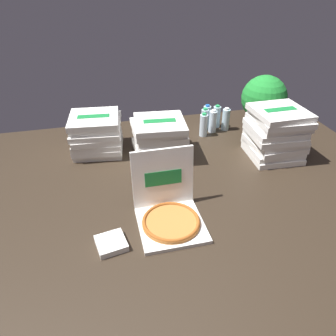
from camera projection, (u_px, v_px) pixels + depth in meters
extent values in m
cube|color=#2D2319|center=(176.00, 195.00, 2.05)|extent=(3.20, 2.40, 0.02)
cube|color=white|center=(171.00, 225.00, 1.78)|extent=(0.36, 0.36, 0.02)
cylinder|color=#B77033|center=(171.00, 222.00, 1.77)|extent=(0.33, 0.33, 0.02)
torus|color=#9C501E|center=(171.00, 221.00, 1.77)|extent=(0.33, 0.33, 0.02)
cube|color=white|center=(163.00, 177.00, 1.84)|extent=(0.36, 0.06, 0.36)
cube|color=#197A38|center=(163.00, 178.00, 1.83)|extent=(0.22, 0.01, 0.09)
cube|color=white|center=(99.00, 148.00, 2.52)|extent=(0.41, 0.41, 0.04)
cube|color=#197A38|center=(99.00, 145.00, 2.50)|extent=(0.24, 0.10, 0.00)
cube|color=white|center=(98.00, 144.00, 2.48)|extent=(0.41, 0.41, 0.04)
cube|color=white|center=(97.00, 139.00, 2.46)|extent=(0.41, 0.41, 0.04)
cube|color=white|center=(96.00, 134.00, 2.43)|extent=(0.39, 0.39, 0.04)
cube|color=white|center=(95.00, 130.00, 2.41)|extent=(0.40, 0.40, 0.04)
cube|color=#197A38|center=(95.00, 127.00, 2.40)|extent=(0.24, 0.09, 0.00)
cube|color=white|center=(96.00, 123.00, 2.40)|extent=(0.41, 0.41, 0.04)
cube|color=#197A38|center=(96.00, 120.00, 2.39)|extent=(0.24, 0.10, 0.00)
cube|color=white|center=(94.00, 119.00, 2.37)|extent=(0.40, 0.40, 0.04)
cube|color=#197A38|center=(93.00, 116.00, 2.36)|extent=(0.24, 0.09, 0.00)
cube|color=white|center=(159.00, 152.00, 2.45)|extent=(0.40, 0.40, 0.04)
cube|color=white|center=(158.00, 148.00, 2.42)|extent=(0.37, 0.37, 0.04)
cube|color=white|center=(161.00, 144.00, 2.39)|extent=(0.39, 0.39, 0.04)
cube|color=#197A38|center=(160.00, 141.00, 2.38)|extent=(0.24, 0.08, 0.00)
cube|color=white|center=(160.00, 138.00, 2.38)|extent=(0.37, 0.37, 0.04)
cube|color=#197A38|center=(160.00, 135.00, 2.37)|extent=(0.24, 0.07, 0.00)
cube|color=white|center=(160.00, 133.00, 2.36)|extent=(0.38, 0.38, 0.04)
cube|color=#197A38|center=(160.00, 130.00, 2.35)|extent=(0.24, 0.08, 0.00)
cube|color=white|center=(157.00, 128.00, 2.34)|extent=(0.36, 0.36, 0.04)
cube|color=#197A38|center=(157.00, 125.00, 2.33)|extent=(0.24, 0.07, 0.00)
cube|color=white|center=(160.00, 124.00, 2.30)|extent=(0.40, 0.40, 0.04)
cube|color=#197A38|center=(160.00, 121.00, 2.29)|extent=(0.24, 0.09, 0.00)
cube|color=white|center=(272.00, 153.00, 2.44)|extent=(0.38, 0.38, 0.04)
cube|color=#197A38|center=(273.00, 151.00, 2.43)|extent=(0.24, 0.08, 0.00)
cube|color=white|center=(272.00, 148.00, 2.43)|extent=(0.38, 0.38, 0.04)
cube|color=white|center=(274.00, 143.00, 2.40)|extent=(0.37, 0.37, 0.04)
cube|color=#197A38|center=(275.00, 141.00, 2.39)|extent=(0.24, 0.07, 0.00)
cube|color=white|center=(275.00, 138.00, 2.38)|extent=(0.37, 0.37, 0.04)
cube|color=white|center=(275.00, 134.00, 2.35)|extent=(0.39, 0.39, 0.04)
cube|color=white|center=(275.00, 128.00, 2.33)|extent=(0.38, 0.38, 0.04)
cube|color=#197A38|center=(276.00, 125.00, 2.32)|extent=(0.24, 0.08, 0.00)
cube|color=white|center=(278.00, 122.00, 2.32)|extent=(0.37, 0.37, 0.04)
cube|color=white|center=(281.00, 118.00, 2.28)|extent=(0.39, 0.39, 0.04)
cube|color=#197A38|center=(281.00, 115.00, 2.27)|extent=(0.24, 0.08, 0.00)
cube|color=white|center=(280.00, 112.00, 2.26)|extent=(0.37, 0.37, 0.04)
cube|color=#197A38|center=(281.00, 109.00, 2.25)|extent=(0.24, 0.07, 0.00)
cylinder|color=silver|center=(205.00, 120.00, 2.78)|extent=(0.07, 0.07, 0.19)
cylinder|color=#239951|center=(205.00, 109.00, 2.72)|extent=(0.04, 0.04, 0.02)
cylinder|color=silver|center=(204.00, 125.00, 2.69)|extent=(0.07, 0.07, 0.19)
cylinder|color=#239951|center=(204.00, 114.00, 2.63)|extent=(0.04, 0.04, 0.02)
cylinder|color=silver|center=(213.00, 122.00, 2.75)|extent=(0.07, 0.07, 0.19)
cylinder|color=white|center=(214.00, 111.00, 2.69)|extent=(0.04, 0.04, 0.02)
cylinder|color=silver|center=(226.00, 120.00, 2.79)|extent=(0.07, 0.07, 0.19)
cylinder|color=white|center=(227.00, 109.00, 2.73)|extent=(0.04, 0.04, 0.02)
cylinder|color=silver|center=(207.00, 116.00, 2.84)|extent=(0.07, 0.07, 0.19)
cylinder|color=blue|center=(208.00, 106.00, 2.79)|extent=(0.04, 0.04, 0.02)
cylinder|color=silver|center=(217.00, 117.00, 2.84)|extent=(0.07, 0.07, 0.19)
cylinder|color=#239951|center=(218.00, 106.00, 2.78)|extent=(0.04, 0.04, 0.02)
cylinder|color=#513323|center=(260.00, 122.00, 2.81)|extent=(0.24, 0.24, 0.13)
sphere|color=#1E7E2D|center=(264.00, 98.00, 2.68)|extent=(0.38, 0.38, 0.38)
cube|color=white|center=(111.00, 243.00, 1.66)|extent=(0.17, 0.17, 0.04)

